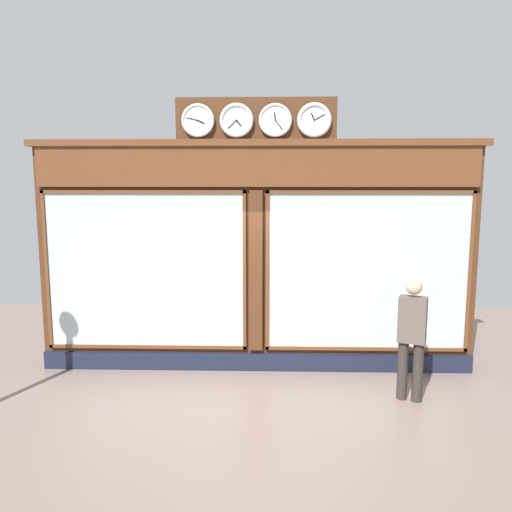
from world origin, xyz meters
name	(u,v)px	position (x,y,z in m)	size (l,w,h in m)	color
ground_plane	(248,468)	(0.00, 2.80, 0.00)	(14.00, 14.00, 0.00)	#7A665B
shop_facade	(256,255)	(0.00, -0.12, 1.82)	(6.86, 0.42, 4.17)	#4C2B16
pedestrian	(412,334)	(-2.12, 1.05, 0.93)	(0.42, 0.34, 1.69)	#312A24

